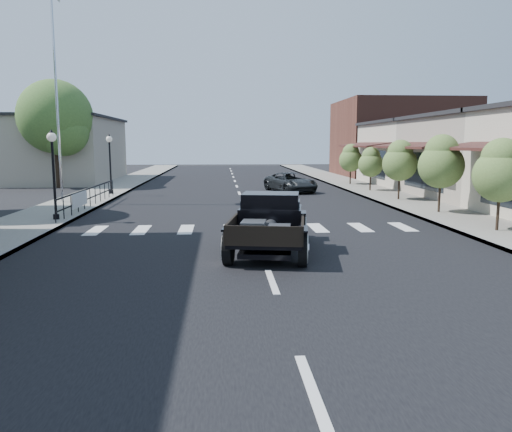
{
  "coord_description": "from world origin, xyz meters",
  "views": [
    {
      "loc": [
        -1.12,
        -13.85,
        3.11
      ],
      "look_at": [
        -0.11,
        0.52,
        1.0
      ],
      "focal_mm": 35.0,
      "sensor_mm": 36.0,
      "label": 1
    }
  ],
  "objects": [
    {
      "name": "far_building_right",
      "position": [
        15.5,
        32.0,
        3.5
      ],
      "size": [
        11.0,
        10.0,
        7.0
      ],
      "primitive_type": "cube",
      "color": "brown",
      "rests_on": "ground"
    },
    {
      "name": "small_tree_b",
      "position": [
        8.3,
        6.99,
        1.76
      ],
      "size": [
        1.93,
        1.93,
        3.22
      ],
      "primitive_type": null,
      "color": "#516C31",
      "rests_on": "sidewalk_right"
    },
    {
      "name": "road_markings",
      "position": [
        0.0,
        10.0,
        0.0
      ],
      "size": [
        12.0,
        60.0,
        0.06
      ],
      "primitive_type": null,
      "color": "silver",
      "rests_on": "ground"
    },
    {
      "name": "sidewalk_left",
      "position": [
        -8.5,
        15.0,
        0.07
      ],
      "size": [
        3.0,
        80.0,
        0.15
      ],
      "primitive_type": "cube",
      "color": "gray",
      "rests_on": "ground"
    },
    {
      "name": "big_tree_far",
      "position": [
        -12.5,
        22.0,
        3.72
      ],
      "size": [
        5.07,
        5.07,
        7.44
      ],
      "primitive_type": null,
      "color": "#3F622A",
      "rests_on": "ground"
    },
    {
      "name": "lamp_post_c",
      "position": [
        -7.6,
        16.0,
        1.89
      ],
      "size": [
        0.36,
        0.36,
        3.49
      ],
      "primitive_type": null,
      "color": "black",
      "rests_on": "sidewalk_left"
    },
    {
      "name": "second_car",
      "position": [
        3.32,
        17.8,
        0.61
      ],
      "size": [
        3.4,
        4.82,
        1.22
      ],
      "primitive_type": "imported",
      "rotation": [
        0.0,
        0.0,
        0.35
      ],
      "color": "black",
      "rests_on": "ground"
    },
    {
      "name": "low_building_left",
      "position": [
        -15.0,
        28.0,
        2.5
      ],
      "size": [
        10.0,
        12.0,
        5.0
      ],
      "primitive_type": "cube",
      "color": "#A49B8A",
      "rests_on": "ground"
    },
    {
      "name": "storefront_far",
      "position": [
        15.0,
        22.0,
        2.25
      ],
      "size": [
        10.0,
        9.0,
        4.5
      ],
      "primitive_type": "cube",
      "color": "beige",
      "rests_on": "ground"
    },
    {
      "name": "ground",
      "position": [
        0.0,
        0.0,
        0.0
      ],
      "size": [
        120.0,
        120.0,
        0.0
      ],
      "primitive_type": "plane",
      "color": "black",
      "rests_on": "ground"
    },
    {
      "name": "flagpole",
      "position": [
        -9.2,
        12.0,
        5.63
      ],
      "size": [
        0.12,
        0.12,
        10.95
      ],
      "primitive_type": "cylinder",
      "color": "silver",
      "rests_on": "sidewalk_left"
    },
    {
      "name": "small_tree_d",
      "position": [
        8.3,
        17.08,
        1.46
      ],
      "size": [
        1.57,
        1.57,
        2.61
      ],
      "primitive_type": null,
      "color": "#516C31",
      "rests_on": "sidewalk_right"
    },
    {
      "name": "small_tree_e",
      "position": [
        8.3,
        22.01,
        1.55
      ],
      "size": [
        1.67,
        1.67,
        2.79
      ],
      "primitive_type": null,
      "color": "#516C31",
      "rests_on": "sidewalk_right"
    },
    {
      "name": "hotrod_pickup",
      "position": [
        0.27,
        0.21,
        0.86
      ],
      "size": [
        3.11,
        5.28,
        1.72
      ],
      "primitive_type": null,
      "rotation": [
        0.0,
        0.0,
        -0.17
      ],
      "color": "black",
      "rests_on": "ground"
    },
    {
      "name": "lamp_post_b",
      "position": [
        -7.6,
        6.0,
        1.89
      ],
      "size": [
        0.36,
        0.36,
        3.49
      ],
      "primitive_type": null,
      "color": "black",
      "rests_on": "sidewalk_left"
    },
    {
      "name": "small_tree_a",
      "position": [
        8.3,
        2.37,
        1.66
      ],
      "size": [
        1.81,
        1.81,
        3.02
      ],
      "primitive_type": null,
      "color": "#516C31",
      "rests_on": "sidewalk_right"
    },
    {
      "name": "banner",
      "position": [
        -7.22,
        8.0,
        0.45
      ],
      "size": [
        0.04,
        2.2,
        0.6
      ],
      "primitive_type": null,
      "color": "silver",
      "rests_on": "sidewalk_left"
    },
    {
      "name": "small_tree_c",
      "position": [
        8.3,
        11.96,
        1.66
      ],
      "size": [
        1.82,
        1.82,
        3.03
      ],
      "primitive_type": null,
      "color": "#516C31",
      "rests_on": "sidewalk_right"
    },
    {
      "name": "storefront_mid",
      "position": [
        15.0,
        13.0,
        2.25
      ],
      "size": [
        10.0,
        9.0,
        4.5
      ],
      "primitive_type": "cube",
      "color": "#A79C8C",
      "rests_on": "ground"
    },
    {
      "name": "railing",
      "position": [
        -7.3,
        10.0,
        0.65
      ],
      "size": [
        0.08,
        10.0,
        1.0
      ],
      "primitive_type": null,
      "color": "black",
      "rests_on": "sidewalk_left"
    },
    {
      "name": "road",
      "position": [
        0.0,
        15.0,
        0.01
      ],
      "size": [
        14.0,
        80.0,
        0.02
      ],
      "primitive_type": "cube",
      "color": "black",
      "rests_on": "ground"
    },
    {
      "name": "sidewalk_right",
      "position": [
        8.5,
        15.0,
        0.07
      ],
      "size": [
        3.0,
        80.0,
        0.15
      ],
      "primitive_type": "cube",
      "color": "gray",
      "rests_on": "ground"
    }
  ]
}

